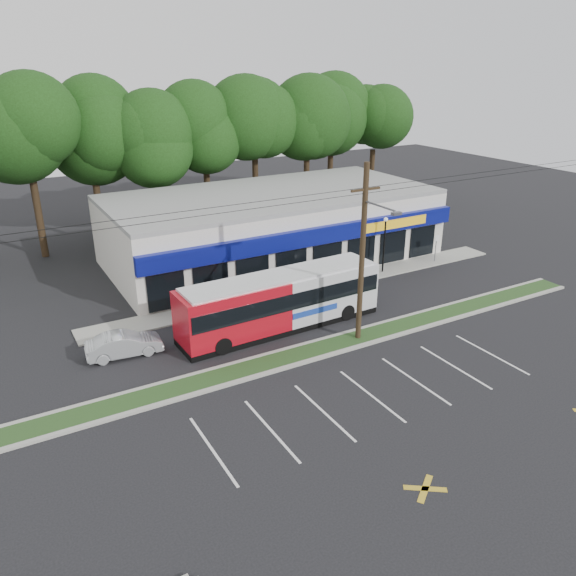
# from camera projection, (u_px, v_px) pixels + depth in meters

# --- Properties ---
(ground) EXTENTS (120.00, 120.00, 0.00)m
(ground) POSITION_uv_depth(u_px,v_px,m) (323.00, 360.00, 29.77)
(ground) COLOR black
(ground) RESTS_ON ground
(grass_strip) EXTENTS (40.00, 1.60, 0.12)m
(grass_strip) POSITION_uv_depth(u_px,v_px,m) (313.00, 351.00, 30.55)
(grass_strip) COLOR #223D19
(grass_strip) RESTS_ON ground
(curb_south) EXTENTS (40.00, 0.25, 0.14)m
(curb_south) POSITION_uv_depth(u_px,v_px,m) (322.00, 357.00, 29.86)
(curb_south) COLOR #9E9E93
(curb_south) RESTS_ON ground
(curb_north) EXTENTS (40.00, 0.25, 0.14)m
(curb_north) POSITION_uv_depth(u_px,v_px,m) (305.00, 344.00, 31.23)
(curb_north) COLOR #9E9E93
(curb_north) RESTS_ON ground
(sidewalk) EXTENTS (32.00, 2.20, 0.10)m
(sidewalk) POSITION_uv_depth(u_px,v_px,m) (313.00, 286.00, 39.28)
(sidewalk) COLOR #9E9E93
(sidewalk) RESTS_ON ground
(strip_mall) EXTENTS (25.00, 12.55, 5.30)m
(strip_mall) POSITION_uv_depth(u_px,v_px,m) (272.00, 226.00, 44.09)
(strip_mall) COLOR #B8B6AB
(strip_mall) RESTS_ON ground
(utility_pole) EXTENTS (50.00, 2.77, 10.00)m
(utility_pole) POSITION_uv_depth(u_px,v_px,m) (361.00, 250.00, 29.77)
(utility_pole) COLOR black
(utility_pole) RESTS_ON ground
(lamp_post) EXTENTS (0.30, 0.30, 4.25)m
(lamp_post) POSITION_uv_depth(u_px,v_px,m) (385.00, 238.00, 40.89)
(lamp_post) COLOR black
(lamp_post) RESTS_ON ground
(sign_post) EXTENTS (0.45, 0.10, 2.23)m
(sign_post) POSITION_uv_depth(u_px,v_px,m) (436.00, 244.00, 43.43)
(sign_post) COLOR #59595E
(sign_post) RESTS_ON ground
(tree_line) EXTENTS (46.76, 6.76, 11.83)m
(tree_line) POSITION_uv_depth(u_px,v_px,m) (202.00, 137.00, 49.32)
(tree_line) COLOR black
(tree_line) RESTS_ON ground
(metrobus) EXTENTS (12.55, 3.00, 3.35)m
(metrobus) POSITION_uv_depth(u_px,v_px,m) (281.00, 300.00, 32.69)
(metrobus) COLOR #AD0D19
(metrobus) RESTS_ON ground
(car_dark) EXTENTS (4.70, 1.89, 1.60)m
(car_dark) POSITION_uv_depth(u_px,v_px,m) (332.00, 278.00, 38.69)
(car_dark) COLOR black
(car_dark) RESTS_ON ground
(car_silver) EXTENTS (4.11, 1.79, 1.31)m
(car_silver) POSITION_uv_depth(u_px,v_px,m) (124.00, 344.00, 29.96)
(car_silver) COLOR #B2B6BA
(car_silver) RESTS_ON ground
(pedestrian_a) EXTENTS (0.62, 0.47, 1.53)m
(pedestrian_a) POSITION_uv_depth(u_px,v_px,m) (360.00, 286.00, 37.45)
(pedestrian_a) COLOR white
(pedestrian_a) RESTS_ON ground
(pedestrian_b) EXTENTS (0.89, 0.74, 1.66)m
(pedestrian_b) POSITION_uv_depth(u_px,v_px,m) (322.00, 277.00, 38.79)
(pedestrian_b) COLOR beige
(pedestrian_b) RESTS_ON ground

